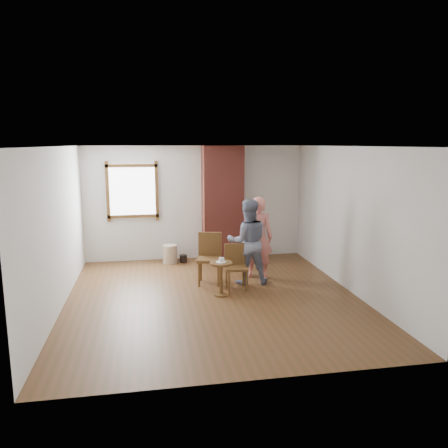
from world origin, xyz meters
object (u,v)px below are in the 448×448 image
at_px(dining_chair_right, 236,264).
at_px(side_table, 221,273).
at_px(man, 248,242).
at_px(person_pink, 258,237).
at_px(stoneware_crock, 170,254).
at_px(dining_chair_left, 210,255).

xyz_separation_m(dining_chair_right, side_table, (-0.32, -0.30, -0.06)).
relative_size(side_table, man, 0.37).
height_order(side_table, person_pink, person_pink).
xyz_separation_m(stoneware_crock, dining_chair_left, (0.68, -1.54, 0.34)).
bearing_deg(man, dining_chair_right, 47.77).
xyz_separation_m(stoneware_crock, side_table, (0.77, -2.28, 0.20)).
bearing_deg(stoneware_crock, dining_chair_left, -66.10).
distance_m(man, person_pink, 0.44).
height_order(dining_chair_left, person_pink, person_pink).
bearing_deg(stoneware_crock, man, -50.87).
distance_m(stoneware_crock, man, 2.28).
relative_size(dining_chair_left, person_pink, 0.59).
distance_m(dining_chair_right, man, 0.53).
distance_m(stoneware_crock, person_pink, 2.24).
distance_m(dining_chair_left, person_pink, 1.04).
relative_size(stoneware_crock, man, 0.25).
height_order(dining_chair_right, man, man).
distance_m(side_table, man, 0.94).
distance_m(stoneware_crock, dining_chair_right, 2.28).
bearing_deg(side_table, stoneware_crock, 108.74).
height_order(dining_chair_left, man, man).
height_order(dining_chair_left, dining_chair_right, dining_chair_left).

